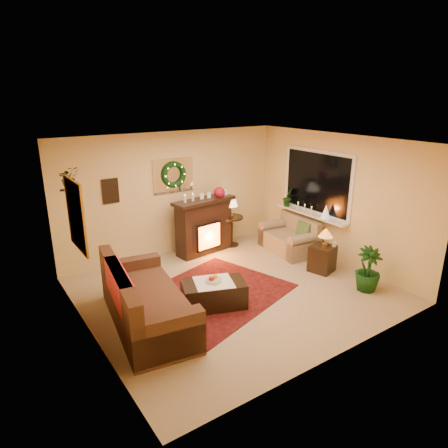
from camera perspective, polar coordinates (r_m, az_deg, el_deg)
floor at (r=7.17m, az=1.59°, el=-9.49°), size 5.00×5.00×0.00m
ceiling at (r=6.39m, az=1.80°, el=11.61°), size 5.00×5.00×0.00m
wall_back at (r=8.52m, az=-7.21°, el=4.29°), size 5.00×5.00×0.00m
wall_front at (r=5.13m, az=16.60°, el=-5.98°), size 5.00×5.00×0.00m
wall_left at (r=5.66m, az=-19.36°, el=-3.95°), size 4.50×4.50×0.00m
wall_right at (r=8.32m, az=15.83°, el=3.39°), size 4.50×4.50×0.00m
area_rug at (r=6.99m, az=-2.13°, el=-10.24°), size 3.14×2.69×0.01m
sofa at (r=6.16m, az=-10.92°, el=-10.29°), size 1.29×2.34×0.95m
red_throw at (r=6.25m, az=-12.14°, el=-9.70°), size 0.72×1.17×0.02m
fireplace at (r=8.63m, az=-2.88°, el=-0.60°), size 1.27×0.53×1.13m
poinsettia at (r=8.57m, az=-0.67°, el=4.52°), size 0.24×0.24×0.24m
mantel_candle_a at (r=8.18m, az=-5.60°, el=3.47°), size 0.06×0.06×0.18m
mantel_candle_b at (r=8.29m, az=-4.48°, el=3.70°), size 0.06×0.06×0.17m
mantel_mirror at (r=8.42m, az=-7.25°, el=6.91°), size 0.92×0.02×0.72m
wreath at (r=8.38m, az=-7.13°, el=7.00°), size 0.55×0.11×0.55m
wall_art at (r=7.95m, az=-15.92°, el=4.56°), size 0.32×0.03×0.48m
gold_mirror at (r=5.80m, az=-20.43°, el=1.17°), size 0.03×0.84×1.00m
hanging_plant at (r=6.49m, az=-21.12°, el=4.84°), size 0.33×0.28×0.36m
loveseat at (r=8.83m, az=9.22°, el=-1.26°), size 0.90×1.38×0.75m
window_frame at (r=8.61m, az=13.13°, el=5.81°), size 0.03×1.86×1.36m
window_glass at (r=8.60m, az=13.06°, el=5.80°), size 0.02×1.70×1.22m
window_sill at (r=8.70m, az=12.33°, el=1.36°), size 0.22×1.86×0.04m
mini_tree at (r=8.37m, az=14.35°, el=1.76°), size 0.19×0.19×0.28m
sill_plant at (r=9.11m, az=9.09°, el=3.73°), size 0.29×0.24×0.53m
side_table_round at (r=9.07m, az=1.03°, el=-1.13°), size 0.60×0.60×0.69m
lamp_cream at (r=8.86m, az=0.95°, el=2.17°), size 0.31×0.31×0.48m
end_table_square at (r=8.03m, az=13.85°, el=-4.75°), size 0.52×0.52×0.52m
lamp_tiffany at (r=7.85m, az=14.30°, el=-1.61°), size 0.28×0.28×0.41m
coffee_table at (r=6.60m, az=-1.47°, el=-10.03°), size 1.15×0.87×0.43m
fruit_bowl at (r=6.51m, az=-1.50°, el=-8.11°), size 0.26×0.26×0.06m
floor_palm at (r=7.44m, az=19.92°, el=-5.75°), size 1.72×1.72×2.38m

